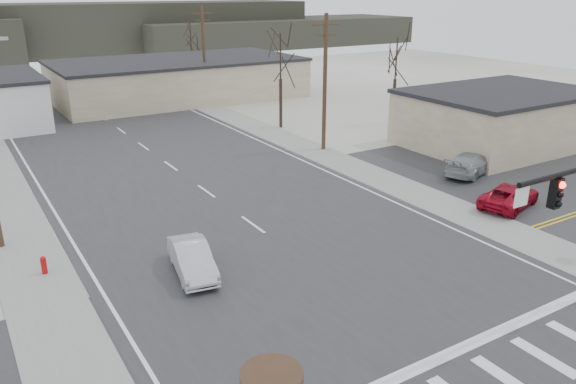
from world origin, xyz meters
name	(u,v)px	position (x,y,z in m)	size (l,w,h in m)	color
ground	(346,292)	(0.00, 0.00, 0.00)	(140.00, 140.00, 0.00)	silver
main_road	(200,187)	(0.00, 15.00, 0.02)	(18.00, 110.00, 0.05)	#28282B
cross_road	(346,291)	(0.00, 0.00, 0.02)	(90.00, 10.00, 0.04)	#28282B
parking_lot	(530,173)	(20.00, 6.00, 0.02)	(18.00, 20.00, 0.03)	#28282B
sidewalk_left	(3,194)	(-10.60, 20.00, 0.03)	(3.00, 90.00, 0.06)	gray
sidewalk_right	(299,145)	(10.60, 20.00, 0.03)	(3.00, 90.00, 0.06)	gray
fire_hydrant	(44,265)	(-10.20, 8.00, 0.45)	(0.24, 0.24, 0.87)	#A50C0C
building_right_far	(178,79)	(10.00, 44.00, 2.15)	(26.30, 14.30, 4.30)	#BFB692
building_lot	(500,118)	(24.00, 12.00, 2.16)	(14.30, 10.30, 4.30)	#BFB692
upole_right_a	(325,81)	(11.50, 18.00, 5.22)	(2.20, 0.30, 10.00)	#402B1E
upole_right_b	(204,53)	(11.50, 40.00, 5.22)	(2.20, 0.30, 10.00)	#402B1E
tree_right_mid	(281,59)	(12.50, 26.00, 5.93)	(3.74, 3.74, 8.33)	#31241E
tree_right_far	(191,39)	(15.00, 52.00, 5.58)	(3.52, 3.52, 7.84)	#31241E
tree_lot	(396,61)	(22.00, 22.00, 5.58)	(3.52, 3.52, 7.84)	#31241E
hill_center	(101,28)	(15.00, 96.00, 4.50)	(80.00, 18.00, 9.00)	#333026
hill_right	(277,32)	(50.00, 90.00, 2.75)	(60.00, 18.00, 5.50)	#333026
sedan_crossing	(192,259)	(-4.72, 4.70, 0.73)	(1.44, 4.14, 1.36)	#AFB4BA
car_far_a	(88,88)	(1.56, 50.42, 0.90)	(2.41, 5.92, 1.72)	black
car_far_b	(62,83)	(0.01, 56.87, 0.78)	(1.74, 4.34, 1.48)	black
car_parked_red	(509,196)	(13.51, 2.70, 0.66)	(2.09, 4.54, 1.26)	maroon
car_parked_silver	(471,163)	(16.31, 7.93, 0.75)	(2.01, 4.95, 1.44)	gray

